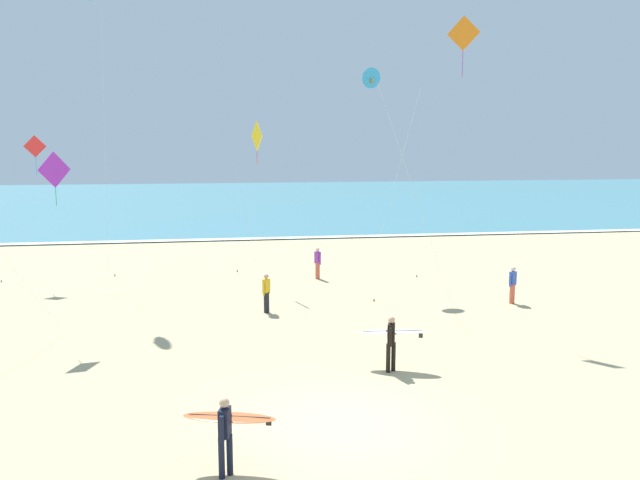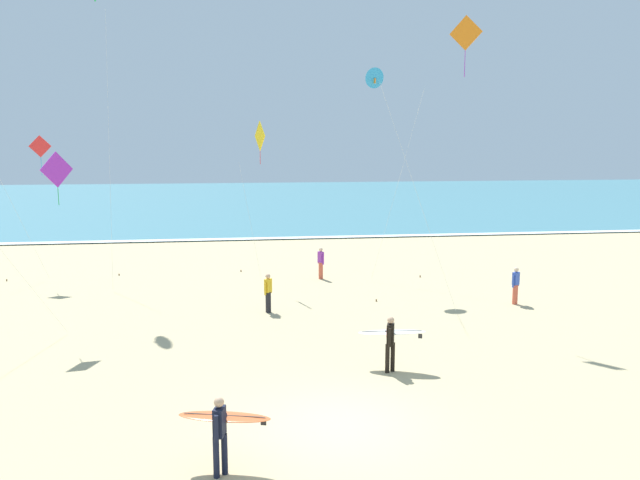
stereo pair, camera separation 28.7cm
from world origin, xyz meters
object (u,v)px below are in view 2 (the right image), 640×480
at_px(kite_diamond_golden_far, 259,140).
at_px(bystander_purple_top, 321,263).
at_px(surfer_trailing, 391,337).
at_px(bystander_blue_top, 516,285).
at_px(kite_diamond_scarlet_high, 39,152).
at_px(kite_diamond_violet_close, 55,175).
at_px(kite_diamond_amber_distant, 463,44).
at_px(surfer_lead, 222,425).
at_px(kite_delta_cobalt_low, 374,80).
at_px(bystander_yellow_top, 268,293).

relative_size(kite_diamond_golden_far, bystander_purple_top, 4.87).
distance_m(surfer_trailing, bystander_blue_top, 9.83).
bearing_deg(bystander_purple_top, kite_diamond_scarlet_high, 173.27).
bearing_deg(kite_diamond_scarlet_high, kite_diamond_violet_close, -70.94).
bearing_deg(surfer_trailing, kite_diamond_amber_distant, 55.21).
bearing_deg(surfer_lead, bystander_purple_top, 75.97).
bearing_deg(kite_diamond_amber_distant, kite_delta_cobalt_low, 109.28).
relative_size(kite_delta_cobalt_low, kite_diamond_amber_distant, 0.89).
relative_size(kite_diamond_amber_distant, bystander_yellow_top, 7.21).
xyz_separation_m(kite_diamond_amber_distant, bystander_yellow_top, (-7.36, 1.08, -9.61)).
xyz_separation_m(kite_diamond_violet_close, bystander_yellow_top, (7.32, 2.01, -4.87)).
height_order(kite_diamond_golden_far, kite_diamond_scarlet_high, kite_diamond_golden_far).
distance_m(kite_diamond_amber_distant, bystander_blue_top, 10.13).
bearing_deg(kite_diamond_violet_close, kite_diamond_amber_distant, 3.62).
xyz_separation_m(kite_diamond_amber_distant, bystander_purple_top, (-4.43, 6.94, -9.61)).
xyz_separation_m(kite_delta_cobalt_low, kite_diamond_amber_distant, (2.06, -5.89, 0.76)).
bearing_deg(bystander_blue_top, kite_diamond_golden_far, 153.81).
relative_size(surfer_trailing, kite_delta_cobalt_low, 0.21).
relative_size(kite_diamond_amber_distant, bystander_blue_top, 7.21).
bearing_deg(bystander_yellow_top, surfer_lead, -97.38).
height_order(kite_delta_cobalt_low, kite_diamond_amber_distant, kite_diamond_amber_distant).
height_order(surfer_lead, kite_diamond_amber_distant, kite_diamond_amber_distant).
relative_size(surfer_trailing, kite_diamond_golden_far, 0.27).
relative_size(kite_diamond_scarlet_high, bystander_purple_top, 4.47).
xyz_separation_m(kite_diamond_scarlet_high, kite_diamond_violet_close, (3.27, -9.47, -0.62)).
bearing_deg(surfer_trailing, bystander_purple_top, 91.75).
height_order(kite_delta_cobalt_low, bystander_purple_top, kite_delta_cobalt_low).
xyz_separation_m(surfer_trailing, kite_diamond_scarlet_high, (-13.91, 14.36, 5.26)).
distance_m(kite_delta_cobalt_low, kite_diamond_violet_close, 14.89).
relative_size(bystander_blue_top, bystander_purple_top, 1.00).
distance_m(surfer_trailing, kite_delta_cobalt_low, 14.68).
bearing_deg(surfer_lead, kite_diamond_violet_close, 119.57).
bearing_deg(kite_diamond_golden_far, kite_diamond_violet_close, -135.76).
bearing_deg(kite_diamond_violet_close, bystander_yellow_top, 15.32).
distance_m(surfer_lead, kite_delta_cobalt_low, 20.23).
distance_m(surfer_lead, kite_diamond_amber_distant, 17.04).
bearing_deg(surfer_trailing, kite_diamond_golden_far, 105.82).
bearing_deg(bystander_yellow_top, kite_delta_cobalt_low, 42.26).
height_order(surfer_trailing, kite_diamond_violet_close, kite_diamond_violet_close).
bearing_deg(bystander_purple_top, bystander_yellow_top, -116.51).
relative_size(surfer_trailing, bystander_blue_top, 1.32).
bearing_deg(kite_diamond_scarlet_high, kite_delta_cobalt_low, -9.46).
distance_m(kite_diamond_golden_far, bystander_purple_top, 6.81).
xyz_separation_m(surfer_trailing, bystander_blue_top, (7.10, 6.80, -0.23)).
bearing_deg(kite_delta_cobalt_low, kite_diamond_scarlet_high, 170.54).
bearing_deg(kite_diamond_violet_close, surfer_lead, -60.43).
height_order(surfer_lead, bystander_purple_top, surfer_lead).
relative_size(surfer_lead, bystander_blue_top, 1.29).
xyz_separation_m(kite_diamond_golden_far, kite_delta_cobalt_low, (5.37, -0.24, 2.79)).
distance_m(bystander_blue_top, bystander_yellow_top, 10.41).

